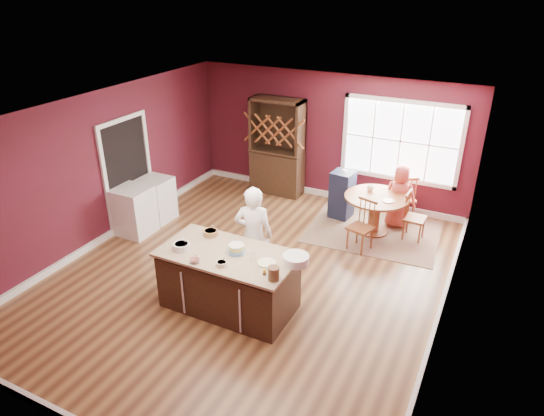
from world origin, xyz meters
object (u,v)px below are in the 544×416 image
at_px(kitchen_island, 229,281).
at_px(baker, 254,236).
at_px(hutch, 277,147).
at_px(washer, 134,211).
at_px(toddler, 344,180).
at_px(chair_south, 361,226).
at_px(chair_north, 404,196).
at_px(seated_woman, 400,196).
at_px(dryer, 156,199).
at_px(dining_table, 376,207).
at_px(chair_east, 415,216).
at_px(high_chair, 342,194).
at_px(layer_cake, 236,249).

xyz_separation_m(kitchen_island, baker, (0.01, 0.75, 0.38)).
xyz_separation_m(hutch, washer, (-1.56, -2.94, -0.60)).
bearing_deg(toddler, chair_south, -57.70).
bearing_deg(baker, kitchen_island, 71.05).
distance_m(chair_north, seated_woman, 0.39).
distance_m(baker, dryer, 3.00).
bearing_deg(dining_table, kitchen_island, -111.61).
height_order(chair_east, high_chair, high_chair).
bearing_deg(washer, kitchen_island, -22.72).
bearing_deg(baker, chair_east, -146.40).
xyz_separation_m(dining_table, baker, (-1.26, -2.46, 0.29)).
height_order(chair_east, washer, chair_east).
bearing_deg(kitchen_island, toddler, 81.66).
xyz_separation_m(kitchen_island, layer_cake, (0.10, 0.07, 0.54)).
xyz_separation_m(kitchen_island, seated_woman, (1.60, 3.67, 0.19)).
xyz_separation_m(kitchen_island, chair_south, (1.22, 2.46, 0.04)).
bearing_deg(toddler, washer, -144.00).
bearing_deg(high_chair, kitchen_island, -91.78).
height_order(baker, dryer, baker).
relative_size(baker, chair_east, 1.77).
height_order(baker, seated_woman, baker).
distance_m(toddler, dryer, 3.76).
distance_m(chair_east, dryer, 5.00).
distance_m(baker, washer, 2.84).
distance_m(chair_south, chair_north, 1.62).
distance_m(dining_table, dryer, 4.29).
distance_m(chair_east, chair_south, 1.13).
bearing_deg(seated_woman, chair_east, 134.90).
height_order(seated_woman, hutch, hutch).
height_order(toddler, dryer, toddler).
distance_m(chair_south, washer, 4.20).
xyz_separation_m(high_chair, toddler, (0.03, 0.01, 0.30)).
relative_size(chair_north, dryer, 1.11).
bearing_deg(chair_east, toddler, 81.69).
relative_size(chair_south, chair_north, 0.98).
height_order(layer_cake, chair_east, layer_cake).
bearing_deg(chair_north, baker, 35.05).
relative_size(high_chair, hutch, 0.48).
height_order(chair_east, hutch, hutch).
relative_size(chair_south, dryer, 1.09).
bearing_deg(high_chair, baker, -93.66).
xyz_separation_m(kitchen_island, dining_table, (1.27, 3.21, 0.10)).
bearing_deg(layer_cake, chair_north, 68.96).
relative_size(layer_cake, chair_south, 0.32).
height_order(dining_table, high_chair, high_chair).
distance_m(chair_south, dryer, 4.05).
bearing_deg(seated_woman, chair_south, 71.73).
bearing_deg(seated_woman, kitchen_island, 65.80).
distance_m(washer, dryer, 0.64).
distance_m(dining_table, washer, 4.54).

